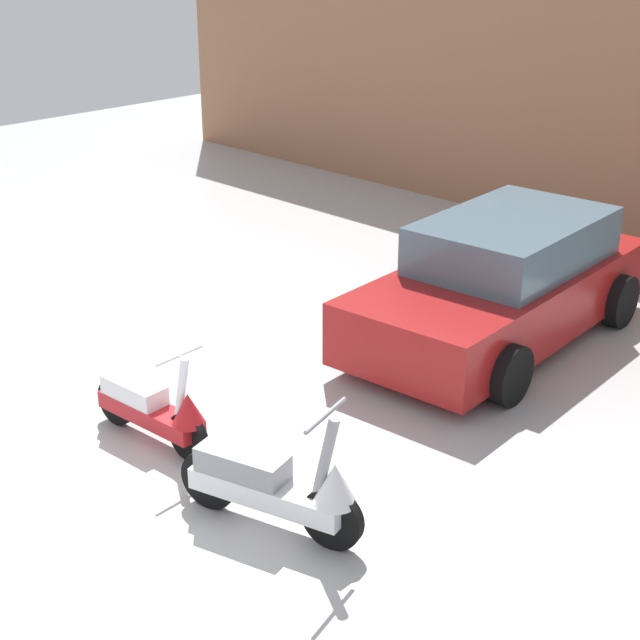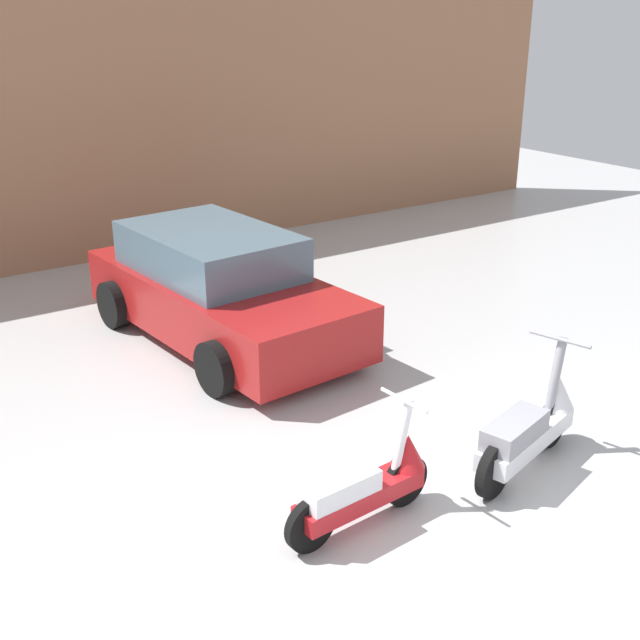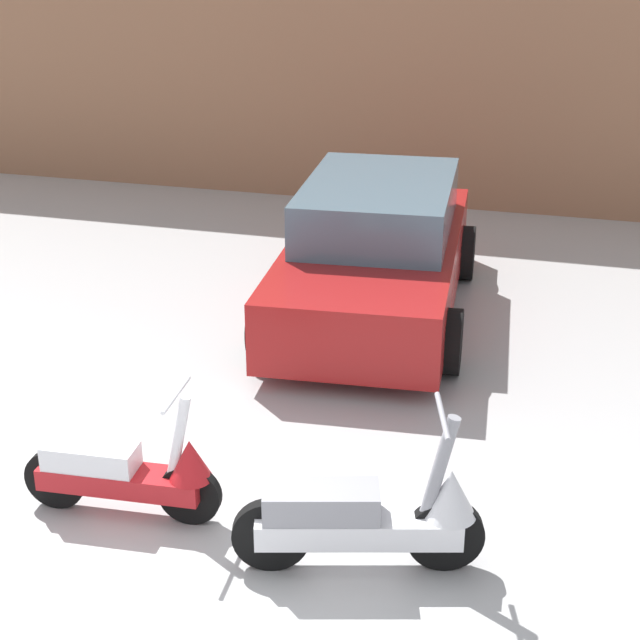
% 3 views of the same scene
% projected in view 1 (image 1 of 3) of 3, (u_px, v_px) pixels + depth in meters
% --- Properties ---
extents(ground_plane, '(28.00, 28.00, 0.00)m').
position_uv_depth(ground_plane, '(105.00, 510.00, 7.81)').
color(ground_plane, '#B2B2B2').
extents(scooter_front_left, '(1.43, 0.51, 1.00)m').
position_uv_depth(scooter_front_left, '(155.00, 408.00, 8.64)').
color(scooter_front_left, black).
rests_on(scooter_front_left, ground_plane).
extents(scooter_front_right, '(1.57, 0.73, 1.12)m').
position_uv_depth(scooter_front_right, '(277.00, 484.00, 7.42)').
color(scooter_front_right, black).
rests_on(scooter_front_right, ground_plane).
extents(car_rear_left, '(2.17, 4.11, 1.35)m').
position_uv_depth(car_rear_left, '(502.00, 283.00, 10.66)').
color(car_rear_left, maroon).
rests_on(car_rear_left, ground_plane).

